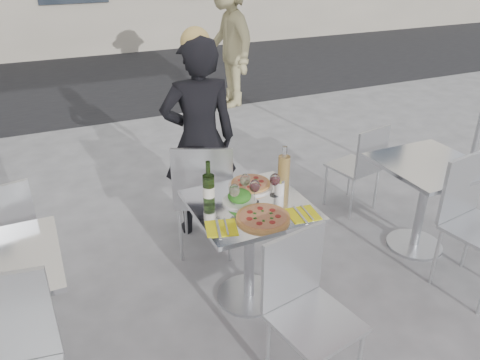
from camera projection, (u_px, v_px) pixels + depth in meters
name	position (u px, v px, depth m)	size (l,w,h in m)	color
ground	(249.00, 296.00, 3.29)	(80.00, 80.00, 0.00)	slate
street_asphalt	(97.00, 78.00, 8.57)	(24.00, 5.00, 0.00)	black
main_table	(249.00, 232.00, 3.04)	(0.72, 0.72, 0.75)	#B7BABF
side_table_right	(425.00, 188.00, 3.59)	(0.72, 0.72, 0.75)	#B7BABF
chair_far	(204.00, 191.00, 3.49)	(0.58, 0.59, 0.96)	silver
chair_near	(305.00, 300.00, 2.47)	(0.48, 0.49, 0.90)	silver
side_chair_lfar	(0.00, 235.00, 2.98)	(0.51, 0.52, 0.94)	silver
side_chair_rfar	(361.00, 162.00, 4.13)	(0.44, 0.45, 0.83)	silver
side_chair_rnear	(474.00, 214.00, 3.18)	(0.50, 0.51, 0.97)	silver
woman_diner	(199.00, 140.00, 3.71)	(0.60, 0.39, 1.64)	black
pedestrian_b	(228.00, 41.00, 6.76)	(1.24, 0.71, 1.92)	tan
pizza_near	(263.00, 217.00, 2.78)	(0.32, 0.32, 0.02)	tan
pizza_far	(251.00, 184.00, 3.16)	(0.30, 0.30, 0.03)	white
salad_plate	(239.00, 197.00, 2.95)	(0.22, 0.22, 0.09)	white
wine_bottle	(209.00, 188.00, 2.90)	(0.07, 0.08, 0.29)	#2E4B1C
carafe	(284.00, 170.00, 3.11)	(0.08, 0.08, 0.29)	#DDB35E
sugar_shaker	(279.00, 187.00, 3.04)	(0.06, 0.06, 0.11)	white
wineglass_white_a	(234.00, 191.00, 2.87)	(0.07, 0.07, 0.16)	white
wineglass_white_b	(245.00, 181.00, 2.99)	(0.07, 0.07, 0.16)	white
wineglass_red_a	(255.00, 187.00, 2.92)	(0.07, 0.07, 0.16)	white
wineglass_red_b	(275.00, 180.00, 3.00)	(0.07, 0.07, 0.16)	white
napkin_left	(221.00, 228.00, 2.70)	(0.22, 0.22, 0.01)	#EFF114
napkin_right	(303.00, 214.00, 2.83)	(0.20, 0.20, 0.01)	#EFF114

